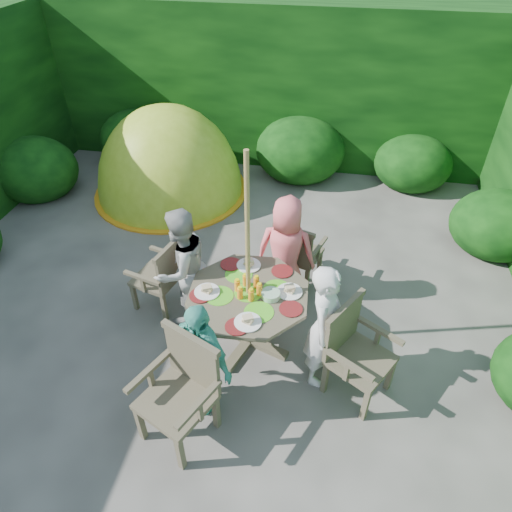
% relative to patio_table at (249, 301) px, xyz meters
% --- Properties ---
extents(ground, '(60.00, 60.00, 0.00)m').
position_rel_patio_table_xyz_m(ground, '(-0.51, 0.42, -0.60)').
color(ground, '#42403B').
rests_on(ground, ground).
extents(hedge_enclosure, '(9.00, 9.00, 2.50)m').
position_rel_patio_table_xyz_m(hedge_enclosure, '(-0.51, 1.76, 0.65)').
color(hedge_enclosure, black).
rests_on(hedge_enclosure, ground).
extents(patio_table, '(1.57, 1.57, 0.86)m').
position_rel_patio_table_xyz_m(patio_table, '(0.00, 0.00, 0.00)').
color(patio_table, '#423B2B').
rests_on(patio_table, ground).
extents(parasol_pole, '(0.06, 0.06, 2.20)m').
position_rel_patio_table_xyz_m(parasol_pole, '(-0.00, 0.00, 0.50)').
color(parasol_pole, olive).
rests_on(parasol_pole, ground).
extents(garden_chair_right, '(0.71, 0.74, 0.94)m').
position_rel_patio_table_xyz_m(garden_chair_right, '(1.04, -0.35, -0.10)').
color(garden_chair_right, '#423B2B').
rests_on(garden_chair_right, ground).
extents(garden_chair_left, '(0.57, 0.61, 0.86)m').
position_rel_patio_table_xyz_m(garden_chair_left, '(-1.04, 0.37, -0.14)').
color(garden_chair_left, '#423B2B').
rests_on(garden_chair_left, ground).
extents(garden_chair_back, '(0.62, 0.58, 0.85)m').
position_rel_patio_table_xyz_m(garden_chair_back, '(0.36, 1.04, -0.15)').
color(garden_chair_back, '#423B2B').
rests_on(garden_chair_back, ground).
extents(garden_chair_front, '(0.75, 0.72, 0.98)m').
position_rel_patio_table_xyz_m(garden_chair_front, '(-0.36, -1.03, -0.08)').
color(garden_chair_front, '#423B2B').
rests_on(garden_chair_front, ground).
extents(child_right, '(0.41, 0.54, 1.34)m').
position_rel_patio_table_xyz_m(child_right, '(0.75, -0.26, 0.07)').
color(child_right, silver).
rests_on(child_right, ground).
extents(child_left, '(0.78, 0.83, 1.37)m').
position_rel_patio_table_xyz_m(child_left, '(-0.76, 0.26, 0.08)').
color(child_left, '#A0A09B').
rests_on(child_left, ground).
extents(child_back, '(0.67, 0.45, 1.33)m').
position_rel_patio_table_xyz_m(child_back, '(0.26, 0.76, 0.06)').
color(child_back, '#F6656B').
rests_on(child_back, ground).
extents(child_front, '(0.76, 0.63, 1.22)m').
position_rel_patio_table_xyz_m(child_front, '(-0.27, -0.75, 0.01)').
color(child_front, '#50BCA7').
rests_on(child_front, ground).
extents(dome_tent, '(2.82, 2.82, 2.73)m').
position_rel_patio_table_xyz_m(dome_tent, '(-1.82, 2.81, -0.60)').
color(dome_tent, '#9AB723').
rests_on(dome_tent, ground).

